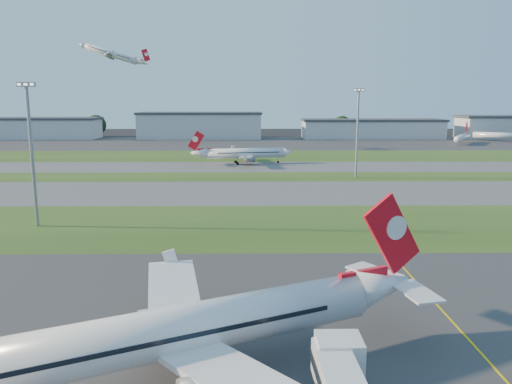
{
  "coord_description": "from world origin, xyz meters",
  "views": [
    {
      "loc": [
        -16.09,
        -36.87,
        23.0
      ],
      "look_at": [
        -15.1,
        48.26,
        7.0
      ],
      "focal_mm": 35.0,
      "sensor_mm": 36.0,
      "label": 1
    }
  ],
  "objects_px": {
    "mini_jet_near": "(462,137)",
    "light_mast_west": "(31,145)",
    "airliner_taxiing": "(245,153)",
    "light_mast_centre": "(357,127)",
    "airliner_parked": "(195,329)",
    "mini_jet_far": "(499,135)"
  },
  "relations": [
    {
      "from": "airliner_parked",
      "to": "light_mast_centre",
      "type": "bearing_deg",
      "value": 46.77
    },
    {
      "from": "airliner_parked",
      "to": "light_mast_west",
      "type": "height_order",
      "value": "light_mast_west"
    },
    {
      "from": "airliner_taxiing",
      "to": "light_mast_west",
      "type": "xyz_separation_m",
      "value": [
        -36.9,
        -87.98,
        11.06
      ]
    },
    {
      "from": "airliner_parked",
      "to": "light_mast_west",
      "type": "bearing_deg",
      "value": 99.33
    },
    {
      "from": "airliner_taxiing",
      "to": "light_mast_west",
      "type": "distance_m",
      "value": 96.04
    },
    {
      "from": "mini_jet_near",
      "to": "light_mast_west",
      "type": "xyz_separation_m",
      "value": [
        -147.8,
        -166.69,
        11.53
      ]
    },
    {
      "from": "airliner_taxiing",
      "to": "mini_jet_far",
      "type": "distance_m",
      "value": 166.7
    },
    {
      "from": "airliner_parked",
      "to": "mini_jet_near",
      "type": "relative_size",
      "value": 1.5
    },
    {
      "from": "mini_jet_near",
      "to": "light_mast_centre",
      "type": "height_order",
      "value": "light_mast_centre"
    },
    {
      "from": "light_mast_west",
      "to": "light_mast_centre",
      "type": "height_order",
      "value": "same"
    },
    {
      "from": "airliner_parked",
      "to": "mini_jet_near",
      "type": "bearing_deg",
      "value": 37.68
    },
    {
      "from": "airliner_parked",
      "to": "airliner_taxiing",
      "type": "relative_size",
      "value": 1.1
    },
    {
      "from": "airliner_taxiing",
      "to": "light_mast_centre",
      "type": "relative_size",
      "value": 1.32
    },
    {
      "from": "airliner_parked",
      "to": "light_mast_centre",
      "type": "height_order",
      "value": "light_mast_centre"
    },
    {
      "from": "mini_jet_near",
      "to": "airliner_parked",
      "type": "bearing_deg",
      "value": -175.1
    },
    {
      "from": "airliner_taxiing",
      "to": "mini_jet_near",
      "type": "height_order",
      "value": "airliner_taxiing"
    },
    {
      "from": "mini_jet_near",
      "to": "mini_jet_far",
      "type": "bearing_deg",
      "value": -27.94
    },
    {
      "from": "airliner_parked",
      "to": "mini_jet_near",
      "type": "xyz_separation_m",
      "value": [
        113.45,
        217.44,
        -1.14
      ]
    },
    {
      "from": "airliner_parked",
      "to": "mini_jet_far",
      "type": "distance_m",
      "value": 271.68
    },
    {
      "from": "mini_jet_near",
      "to": "airliner_taxiing",
      "type": "bearing_deg",
      "value": 157.82
    },
    {
      "from": "airliner_taxiing",
      "to": "mini_jet_far",
      "type": "relative_size",
      "value": 1.29
    },
    {
      "from": "light_mast_centre",
      "to": "mini_jet_far",
      "type": "bearing_deg",
      "value": 50.28
    }
  ]
}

